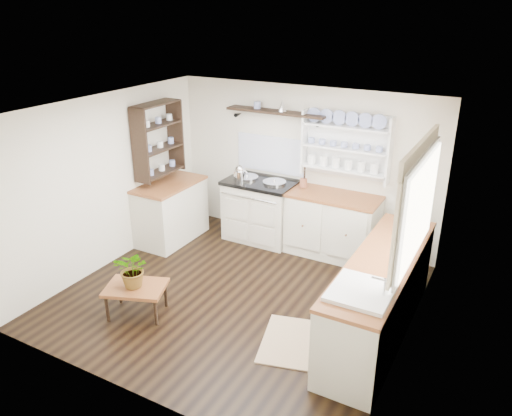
# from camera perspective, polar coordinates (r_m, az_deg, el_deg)

# --- Properties ---
(floor) EXTENTS (4.00, 3.80, 0.01)m
(floor) POSITION_cam_1_polar(r_m,az_deg,el_deg) (6.26, -2.03, -9.93)
(floor) COLOR black
(floor) RESTS_ON ground
(wall_back) EXTENTS (4.00, 0.02, 2.30)m
(wall_back) POSITION_cam_1_polar(r_m,az_deg,el_deg) (7.32, 5.46, 4.85)
(wall_back) COLOR silver
(wall_back) RESTS_ON ground
(wall_right) EXTENTS (0.02, 3.80, 2.30)m
(wall_right) POSITION_cam_1_polar(r_m,az_deg,el_deg) (5.09, 17.61, -4.32)
(wall_right) COLOR silver
(wall_right) RESTS_ON ground
(wall_left) EXTENTS (0.02, 3.80, 2.30)m
(wall_left) POSITION_cam_1_polar(r_m,az_deg,el_deg) (6.91, -16.61, 2.90)
(wall_left) COLOR silver
(wall_left) RESTS_ON ground
(ceiling) EXTENTS (4.00, 3.80, 0.01)m
(ceiling) POSITION_cam_1_polar(r_m,az_deg,el_deg) (5.39, -2.37, 11.18)
(ceiling) COLOR white
(ceiling) RESTS_ON wall_back
(window) EXTENTS (0.08, 1.55, 1.22)m
(window) POSITION_cam_1_polar(r_m,az_deg,el_deg) (5.07, 17.95, 0.67)
(window) COLOR white
(window) RESTS_ON wall_right
(aga_cooker) EXTENTS (1.04, 0.72, 0.96)m
(aga_cooker) POSITION_cam_1_polar(r_m,az_deg,el_deg) (7.49, 0.50, -0.15)
(aga_cooker) COLOR beige
(aga_cooker) RESTS_ON floor
(back_cabinets) EXTENTS (1.27, 0.63, 0.90)m
(back_cabinets) POSITION_cam_1_polar(r_m,az_deg,el_deg) (7.10, 8.72, -1.85)
(back_cabinets) COLOR beige
(back_cabinets) RESTS_ON floor
(right_cabinets) EXTENTS (0.62, 2.43, 0.90)m
(right_cabinets) POSITION_cam_1_polar(r_m,az_deg,el_deg) (5.55, 13.95, -9.67)
(right_cabinets) COLOR beige
(right_cabinets) RESTS_ON floor
(belfast_sink) EXTENTS (0.55, 0.60, 0.45)m
(belfast_sink) POSITION_cam_1_polar(r_m,az_deg,el_deg) (4.76, 11.84, -10.53)
(belfast_sink) COLOR white
(belfast_sink) RESTS_ON right_cabinets
(left_cabinets) EXTENTS (0.62, 1.13, 0.90)m
(left_cabinets) POSITION_cam_1_polar(r_m,az_deg,el_deg) (7.58, -9.69, -0.31)
(left_cabinets) COLOR beige
(left_cabinets) RESTS_ON floor
(plate_rack) EXTENTS (1.20, 0.22, 0.90)m
(plate_rack) POSITION_cam_1_polar(r_m,az_deg,el_deg) (6.96, 10.40, 7.12)
(plate_rack) COLOR white
(plate_rack) RESTS_ON wall_back
(high_shelf) EXTENTS (1.50, 0.29, 0.16)m
(high_shelf) POSITION_cam_1_polar(r_m,az_deg,el_deg) (7.19, 2.31, 10.84)
(high_shelf) COLOR black
(high_shelf) RESTS_ON wall_back
(left_shelving) EXTENTS (0.28, 0.80, 1.05)m
(left_shelving) POSITION_cam_1_polar(r_m,az_deg,el_deg) (7.32, -11.12, 7.78)
(left_shelving) COLOR black
(left_shelving) RESTS_ON wall_left
(kettle) EXTENTS (0.18, 0.18, 0.22)m
(kettle) POSITION_cam_1_polar(r_m,az_deg,el_deg) (7.33, -1.86, 4.05)
(kettle) COLOR silver
(kettle) RESTS_ON aga_cooker
(utensil_crock) EXTENTS (0.10, 0.10, 0.12)m
(utensil_crock) POSITION_cam_1_polar(r_m,az_deg,el_deg) (7.15, 5.44, 2.88)
(utensil_crock) COLOR brown
(utensil_crock) RESTS_ON back_cabinets
(center_table) EXTENTS (0.79, 0.68, 0.36)m
(center_table) POSITION_cam_1_polar(r_m,az_deg,el_deg) (5.93, -13.57, -9.06)
(center_table) COLOR brown
(center_table) RESTS_ON floor
(potted_plant) EXTENTS (0.46, 0.42, 0.44)m
(potted_plant) POSITION_cam_1_polar(r_m,az_deg,el_deg) (5.79, -13.81, -6.80)
(potted_plant) COLOR #3F7233
(potted_plant) RESTS_ON center_table
(floor_rug) EXTENTS (0.75, 0.96, 0.02)m
(floor_rug) POSITION_cam_1_polar(r_m,az_deg,el_deg) (5.51, 3.75, -14.94)
(floor_rug) COLOR #8A6650
(floor_rug) RESTS_ON floor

